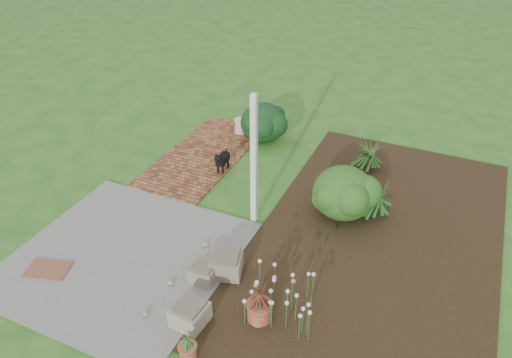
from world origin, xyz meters
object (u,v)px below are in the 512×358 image
at_px(black_dog, 222,159).
at_px(evergreen_shrub, 344,192).
at_px(stone_trough_near, 190,315).
at_px(cream_ceramic_urn, 240,126).

distance_m(black_dog, evergreen_shrub, 2.74).
height_order(stone_trough_near, evergreen_shrub, evergreen_shrub).
bearing_deg(black_dog, evergreen_shrub, -10.82).
bearing_deg(cream_ceramic_urn, black_dog, -76.53).
bearing_deg(black_dog, stone_trough_near, -71.48).
bearing_deg(evergreen_shrub, cream_ceramic_urn, 145.96).
distance_m(stone_trough_near, black_dog, 4.07).
bearing_deg(cream_ceramic_urn, stone_trough_near, -71.07).
bearing_deg(evergreen_shrub, stone_trough_near, -109.81).
bearing_deg(stone_trough_near, cream_ceramic_urn, 108.93).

